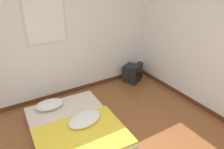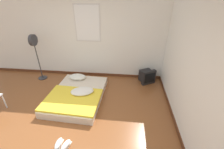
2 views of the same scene
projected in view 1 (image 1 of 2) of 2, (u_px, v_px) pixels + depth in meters
wall_back at (43, 40)px, 4.17m from camera, size 7.28×0.08×2.60m
mattress_bed at (75, 128)px, 3.66m from camera, size 1.43×1.87×0.33m
crt_tv at (133, 73)px, 5.34m from camera, size 0.53×0.52×0.45m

